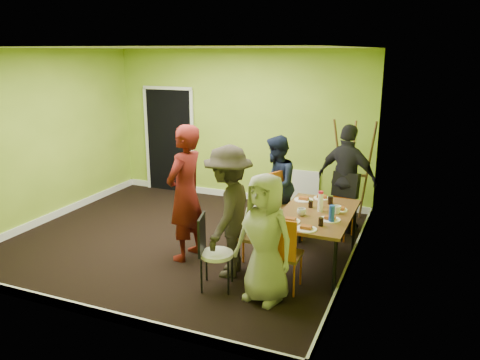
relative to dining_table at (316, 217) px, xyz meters
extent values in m
plane|color=black|center=(-2.05, 0.13, -0.70)|extent=(5.00, 5.00, 0.00)
cube|color=#80A42A|center=(-2.05, 2.38, 0.70)|extent=(5.00, 0.04, 2.80)
cube|color=#80A42A|center=(-2.05, -2.12, 0.70)|extent=(5.00, 0.04, 2.80)
cube|color=#80A42A|center=(-4.55, 0.13, 0.70)|extent=(0.04, 4.50, 2.80)
cube|color=#80A42A|center=(0.45, 0.13, 0.70)|extent=(0.04, 4.50, 2.80)
cube|color=white|center=(-2.05, 0.13, 2.10)|extent=(5.00, 4.50, 0.04)
cube|color=black|center=(-3.55, 2.35, 0.32)|extent=(1.00, 0.05, 2.04)
cube|color=white|center=(-0.75, 2.35, -0.30)|extent=(0.50, 0.04, 0.55)
cylinder|color=black|center=(-0.39, -0.69, -0.34)|extent=(0.04, 0.04, 0.71)
cylinder|color=black|center=(0.39, -0.69, -0.34)|extent=(0.04, 0.04, 0.71)
cylinder|color=black|center=(-0.39, 0.69, -0.34)|extent=(0.04, 0.04, 0.71)
cylinder|color=black|center=(0.39, 0.69, -0.34)|extent=(0.04, 0.04, 0.71)
cube|color=brown|center=(0.00, 0.00, 0.03)|extent=(0.90, 1.50, 0.04)
cylinder|color=#D35F13|center=(-0.71, 0.92, -0.46)|extent=(0.03, 0.03, 0.48)
cylinder|color=#D35F13|center=(-0.86, 0.59, -0.46)|extent=(0.03, 0.03, 0.48)
cylinder|color=#D35F13|center=(-0.38, 0.77, -0.46)|extent=(0.03, 0.03, 0.48)
cylinder|color=#D35F13|center=(-0.53, 0.44, -0.46)|extent=(0.03, 0.03, 0.48)
cube|color=brown|center=(-0.62, 0.68, -0.22)|extent=(0.56, 0.56, 0.04)
cube|color=#D35F13|center=(-0.80, 0.77, 0.07)|extent=(0.20, 0.38, 0.53)
cylinder|color=#D35F13|center=(-0.92, -0.25, -0.45)|extent=(0.03, 0.03, 0.49)
cylinder|color=#D35F13|center=(-0.91, -0.62, -0.45)|extent=(0.03, 0.03, 0.49)
cylinder|color=#D35F13|center=(-0.54, -0.25, -0.45)|extent=(0.03, 0.03, 0.49)
cylinder|color=#D35F13|center=(-0.54, -0.62, -0.45)|extent=(0.03, 0.03, 0.49)
cube|color=brown|center=(-0.73, -0.43, -0.20)|extent=(0.44, 0.44, 0.04)
cube|color=#D35F13|center=(-0.94, -0.43, 0.09)|extent=(0.04, 0.42, 0.55)
cylinder|color=#D35F13|center=(0.28, 1.28, -0.48)|extent=(0.02, 0.02, 0.43)
cylinder|color=#D35F13|center=(-0.04, 1.34, -0.48)|extent=(0.02, 0.02, 0.43)
cylinder|color=#D35F13|center=(0.21, 0.96, -0.48)|extent=(0.02, 0.02, 0.43)
cylinder|color=#D35F13|center=(-0.10, 1.03, -0.48)|extent=(0.02, 0.02, 0.43)
cube|color=brown|center=(0.09, 1.15, -0.27)|extent=(0.45, 0.45, 0.04)
cube|color=#D35F13|center=(0.13, 1.33, -0.01)|extent=(0.36, 0.10, 0.48)
cylinder|color=#D35F13|center=(-0.36, -0.89, -0.48)|extent=(0.03, 0.03, 0.43)
cylinder|color=#D35F13|center=(-0.03, -0.88, -0.48)|extent=(0.03, 0.03, 0.43)
cylinder|color=#D35F13|center=(-0.37, -0.56, -0.48)|extent=(0.03, 0.03, 0.43)
cylinder|color=#D35F13|center=(-0.04, -0.55, -0.48)|extent=(0.03, 0.03, 0.43)
cube|color=brown|center=(-0.20, -0.72, -0.26)|extent=(0.39, 0.39, 0.04)
cube|color=#D35F13|center=(-0.20, -0.90, 0.00)|extent=(0.37, 0.04, 0.48)
cylinder|color=black|center=(-1.15, -0.89, -0.48)|extent=(0.02, 0.02, 0.42)
cylinder|color=black|center=(-1.06, -1.20, -0.48)|extent=(0.02, 0.02, 0.42)
cylinder|color=black|center=(-0.84, -0.81, -0.48)|extent=(0.02, 0.02, 0.42)
cylinder|color=black|center=(-0.75, -1.12, -0.48)|extent=(0.02, 0.02, 0.42)
cylinder|color=white|center=(-0.95, -1.00, -0.27)|extent=(0.39, 0.39, 0.05)
cube|color=black|center=(-1.12, -1.05, -0.02)|extent=(0.12, 0.35, 0.47)
cylinder|color=brown|center=(-0.07, 1.95, 0.16)|extent=(0.25, 0.40, 1.72)
cylinder|color=brown|center=(0.37, 1.95, 0.16)|extent=(0.25, 0.40, 1.72)
cylinder|color=brown|center=(0.15, 1.70, 0.16)|extent=(0.04, 0.39, 1.68)
cube|color=brown|center=(0.15, 1.90, 0.11)|extent=(0.46, 0.04, 0.04)
cylinder|color=white|center=(-0.29, 0.45, 0.06)|extent=(0.26, 0.26, 0.01)
cylinder|color=white|center=(-0.22, -0.43, 0.06)|extent=(0.24, 0.24, 0.01)
cylinder|color=white|center=(-0.07, 0.62, 0.06)|extent=(0.23, 0.23, 0.01)
cylinder|color=white|center=(0.02, -0.62, 0.06)|extent=(0.25, 0.25, 0.01)
cylinder|color=white|center=(0.25, 0.21, 0.06)|extent=(0.21, 0.21, 0.01)
cylinder|color=white|center=(0.21, -0.19, 0.06)|extent=(0.26, 0.26, 0.01)
cylinder|color=white|center=(0.03, 0.07, 0.18)|extent=(0.07, 0.07, 0.24)
cylinder|color=#173DB0|center=(0.24, -0.26, 0.16)|extent=(0.07, 0.07, 0.21)
cylinder|color=#D35F13|center=(-0.01, 0.24, 0.09)|extent=(0.04, 0.04, 0.07)
cylinder|color=black|center=(-0.13, 0.18, 0.10)|extent=(0.06, 0.06, 0.09)
cylinder|color=black|center=(0.09, 0.42, 0.10)|extent=(0.07, 0.07, 0.10)
cylinder|color=black|center=(0.15, -0.43, 0.11)|extent=(0.06, 0.06, 0.10)
imported|color=white|center=(-0.16, -0.17, 0.10)|extent=(0.12, 0.12, 0.09)
imported|color=white|center=(0.24, 0.07, 0.11)|extent=(0.11, 0.11, 0.10)
imported|color=#58120F|center=(-1.70, -0.38, 0.23)|extent=(0.51, 0.72, 1.85)
imported|color=black|center=(-0.87, 0.96, 0.07)|extent=(0.72, 0.85, 1.53)
imported|color=#2B251C|center=(-0.97, -0.61, 0.14)|extent=(0.74, 1.14, 1.67)
imported|color=black|center=(0.13, 1.45, 0.15)|extent=(1.07, 0.71, 1.69)
imported|color=#9C9B88|center=(-0.34, -1.04, 0.05)|extent=(0.82, 0.64, 1.49)
camera|label=1|loc=(1.25, -5.62, 2.07)|focal=35.00mm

